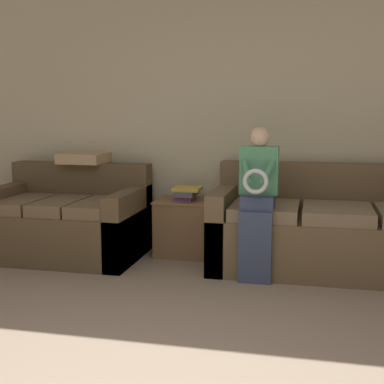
% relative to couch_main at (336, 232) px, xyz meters
% --- Properties ---
extents(wall_back, '(7.92, 0.06, 2.55)m').
position_rel_couch_main_xyz_m(wall_back, '(-1.00, 0.49, 0.94)').
color(wall_back, '#BCB293').
rests_on(wall_back, ground_plane).
extents(couch_main, '(2.13, 0.93, 0.90)m').
position_rel_couch_main_xyz_m(couch_main, '(0.00, 0.00, 0.00)').
color(couch_main, brown).
rests_on(couch_main, ground_plane).
extents(couch_side, '(1.43, 0.96, 0.86)m').
position_rel_couch_main_xyz_m(couch_side, '(-2.48, -0.08, -0.02)').
color(couch_side, brown).
rests_on(couch_side, ground_plane).
extents(child_left_seated, '(0.32, 0.37, 1.25)m').
position_rel_couch_main_xyz_m(child_left_seated, '(-0.64, -0.38, 0.35)').
color(child_left_seated, '#384260').
rests_on(child_left_seated, ground_plane).
extents(side_shelf, '(0.56, 0.48, 0.54)m').
position_rel_couch_main_xyz_m(side_shelf, '(-1.38, 0.20, -0.06)').
color(side_shelf, brown).
rests_on(side_shelf, ground_plane).
extents(book_stack, '(0.26, 0.32, 0.12)m').
position_rel_couch_main_xyz_m(book_stack, '(-1.38, 0.19, 0.27)').
color(book_stack, '#7A4284').
rests_on(book_stack, side_shelf).
extents(throw_pillow, '(0.43, 0.43, 0.10)m').
position_rel_couch_main_xyz_m(throw_pillow, '(-2.44, 0.26, 0.58)').
color(throw_pillow, tan).
rests_on(throw_pillow, couch_side).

